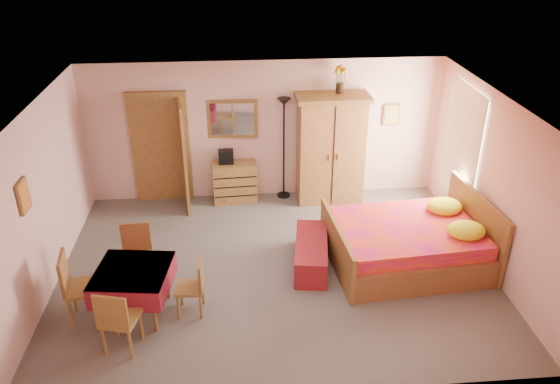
{
  "coord_description": "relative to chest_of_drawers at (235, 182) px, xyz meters",
  "views": [
    {
      "loc": [
        -0.52,
        -6.93,
        4.87
      ],
      "look_at": [
        0.1,
        0.3,
        1.15
      ],
      "focal_mm": 35.0,
      "sensor_mm": 36.0,
      "label": 1
    }
  ],
  "objects": [
    {
      "name": "ceiling",
      "position": [
        0.58,
        -2.27,
        2.22
      ],
      "size": [
        6.5,
        6.5,
        0.0
      ],
      "primitive_type": "plane",
      "rotation": [
        3.14,
        0.0,
        0.0
      ],
      "color": "brown",
      "rests_on": "wall_back"
    },
    {
      "name": "picture_left",
      "position": [
        -2.64,
        -2.87,
        1.32
      ],
      "size": [
        0.04,
        0.32,
        0.42
      ],
      "primitive_type": "cube",
      "color": "orange",
      "rests_on": "wall_left"
    },
    {
      "name": "wardrobe",
      "position": [
        1.77,
        -0.09,
        0.64
      ],
      "size": [
        1.32,
        0.7,
        2.04
      ],
      "primitive_type": "cube",
      "rotation": [
        0.0,
        0.0,
        0.03
      ],
      "color": "#AE703B",
      "rests_on": "floor"
    },
    {
      "name": "bed",
      "position": [
        2.6,
        -2.29,
        0.15
      ],
      "size": [
        2.45,
        2.0,
        1.07
      ],
      "primitive_type": "cube",
      "rotation": [
        0.0,
        0.0,
        0.08
      ],
      "color": "#C81366",
      "rests_on": "floor"
    },
    {
      "name": "bench",
      "position": [
        1.14,
        -2.26,
        -0.17
      ],
      "size": [
        0.67,
        1.36,
        0.43
      ],
      "primitive_type": "cube",
      "rotation": [
        0.0,
        0.0,
        -0.15
      ],
      "color": "maroon",
      "rests_on": "floor"
    },
    {
      "name": "chest_of_drawers",
      "position": [
        0.0,
        0.0,
        0.0
      ],
      "size": [
        0.83,
        0.45,
        0.76
      ],
      "primitive_type": "cube",
      "rotation": [
        0.0,
        0.0,
        0.06
      ],
      "color": "olive",
      "rests_on": "floor"
    },
    {
      "name": "wall_mirror",
      "position": [
        0.0,
        0.21,
        1.17
      ],
      "size": [
        0.91,
        0.11,
        0.72
      ],
      "primitive_type": "cube",
      "rotation": [
        0.0,
        0.0,
        -0.07
      ],
      "color": "white",
      "rests_on": "wall_back"
    },
    {
      "name": "wall_front",
      "position": [
        0.58,
        -4.77,
        0.92
      ],
      "size": [
        6.5,
        0.1,
        2.6
      ],
      "primitive_type": "cube",
      "color": "beige",
      "rests_on": "floor"
    },
    {
      "name": "stereo",
      "position": [
        -0.14,
        0.03,
        0.51
      ],
      "size": [
        0.27,
        0.2,
        0.25
      ],
      "primitive_type": "cube",
      "rotation": [
        0.0,
        0.0,
        0.03
      ],
      "color": "black",
      "rests_on": "chest_of_drawers"
    },
    {
      "name": "chair_south",
      "position": [
        -1.44,
        -3.83,
        0.08
      ],
      "size": [
        0.51,
        0.51,
        0.92
      ],
      "primitive_type": "cube",
      "rotation": [
        0.0,
        0.0,
        -0.26
      ],
      "color": "#A17536",
      "rests_on": "floor"
    },
    {
      "name": "wall_left",
      "position": [
        -2.67,
        -2.27,
        0.92
      ],
      "size": [
        0.1,
        5.0,
        2.6
      ],
      "primitive_type": "cube",
      "color": "beige",
      "rests_on": "floor"
    },
    {
      "name": "wall_back",
      "position": [
        0.58,
        0.23,
        0.92
      ],
      "size": [
        6.5,
        0.1,
        2.6
      ],
      "primitive_type": "cube",
      "color": "beige",
      "rests_on": "floor"
    },
    {
      "name": "chair_west",
      "position": [
        -2.01,
        -3.22,
        0.12
      ],
      "size": [
        0.52,
        0.52,
        1.01
      ],
      "primitive_type": "cube",
      "rotation": [
        0.0,
        0.0,
        -1.44
      ],
      "color": "#A97739",
      "rests_on": "floor"
    },
    {
      "name": "chair_east",
      "position": [
        -0.64,
        -3.21,
        0.03
      ],
      "size": [
        0.39,
        0.39,
        0.82
      ],
      "primitive_type": "cube",
      "rotation": [
        0.0,
        0.0,
        1.51
      ],
      "color": "olive",
      "rests_on": "floor"
    },
    {
      "name": "floor",
      "position": [
        0.58,
        -2.27,
        -0.38
      ],
      "size": [
        6.5,
        6.5,
        0.0
      ],
      "primitive_type": "plane",
      "color": "slate",
      "rests_on": "ground"
    },
    {
      "name": "wall_right",
      "position": [
        3.83,
        -2.27,
        0.92
      ],
      "size": [
        0.1,
        5.0,
        2.6
      ],
      "primitive_type": "cube",
      "color": "beige",
      "rests_on": "floor"
    },
    {
      "name": "window",
      "position": [
        3.79,
        -1.07,
        1.07
      ],
      "size": [
        0.08,
        1.4,
        1.95
      ],
      "primitive_type": "cube",
      "color": "white",
      "rests_on": "wall_right"
    },
    {
      "name": "chair_north",
      "position": [
        -1.43,
        -2.52,
        0.08
      ],
      "size": [
        0.45,
        0.45,
        0.93
      ],
      "primitive_type": "cube",
      "rotation": [
        0.0,
        0.0,
        3.21
      ],
      "color": "#A67938",
      "rests_on": "floor"
    },
    {
      "name": "doorway",
      "position": [
        -1.32,
        0.2,
        0.64
      ],
      "size": [
        1.06,
        0.12,
        2.15
      ],
      "primitive_type": "cube",
      "color": "#9E6B35",
      "rests_on": "floor"
    },
    {
      "name": "dining_table",
      "position": [
        -1.37,
        -3.17,
        -0.03
      ],
      "size": [
        1.07,
        1.07,
        0.7
      ],
      "primitive_type": "cube",
      "rotation": [
        0.0,
        0.0,
        -0.13
      ],
      "color": "maroon",
      "rests_on": "floor"
    },
    {
      "name": "sunflower_vase",
      "position": [
        1.9,
        0.0,
        1.91
      ],
      "size": [
        0.21,
        0.21,
        0.49
      ],
      "primitive_type": "cube",
      "rotation": [
        0.0,
        0.0,
        -0.07
      ],
      "color": "gold",
      "rests_on": "wardrobe"
    },
    {
      "name": "floor_lamp",
      "position": [
        0.93,
        0.1,
        0.59
      ],
      "size": [
        0.25,
        0.25,
        1.95
      ],
      "primitive_type": "cube",
      "rotation": [
        0.0,
        0.0,
        0.01
      ],
      "color": "black",
      "rests_on": "floor"
    },
    {
      "name": "picture_back",
      "position": [
        2.93,
        0.2,
        1.17
      ],
      "size": [
        0.3,
        0.04,
        0.4
      ],
      "primitive_type": "cube",
      "color": "#D8BF59",
      "rests_on": "wall_back"
    }
  ]
}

